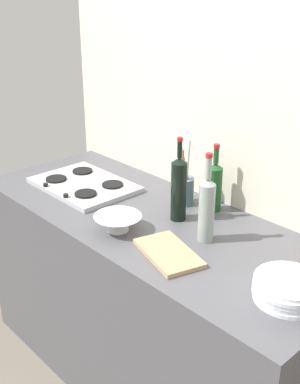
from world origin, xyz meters
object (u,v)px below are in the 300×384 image
at_px(wine_bottle_leftmost, 214,185).
at_px(wine_bottle_mid_left, 207,208).
at_px(cutting_board, 169,253).
at_px(utensil_crock, 184,189).
at_px(plate_stack, 288,289).
at_px(wine_bottle_mid_right, 179,188).
at_px(stovetop_hob, 84,185).
at_px(mixing_bowl, 118,222).

bearing_deg(wine_bottle_leftmost, wine_bottle_mid_left, -55.99).
bearing_deg(cutting_board, utensil_crock, 126.79).
bearing_deg(wine_bottle_mid_left, plate_stack, -12.56).
bearing_deg(wine_bottle_mid_right, stovetop_hob, -170.76).
height_order(wine_bottle_leftmost, mixing_bowl, wine_bottle_leftmost).
xyz_separation_m(stovetop_hob, wine_bottle_leftmost, (0.61, 0.27, 0.11)).
relative_size(wine_bottle_mid_left, utensil_crock, 1.23).
relative_size(stovetop_hob, utensil_crock, 1.69).
relative_size(wine_bottle_leftmost, wine_bottle_mid_right, 0.84).
bearing_deg(cutting_board, wine_bottle_leftmost, 108.62).
xyz_separation_m(mixing_bowl, cutting_board, (0.28, 0.01, -0.03)).
bearing_deg(utensil_crock, stovetop_hob, -154.57).
distance_m(wine_bottle_leftmost, wine_bottle_mid_left, 0.29).
bearing_deg(wine_bottle_leftmost, stovetop_hob, -155.91).
bearing_deg(utensil_crock, plate_stack, -21.13).
relative_size(mixing_bowl, cutting_board, 0.69).
relative_size(plate_stack, wine_bottle_leftmost, 0.75).
height_order(wine_bottle_leftmost, wine_bottle_mid_right, wine_bottle_mid_right).
bearing_deg(mixing_bowl, plate_stack, 8.08).
bearing_deg(wine_bottle_mid_left, mixing_bowl, -145.83).
bearing_deg(wine_bottle_mid_right, mixing_bowl, -110.32).
distance_m(wine_bottle_leftmost, mixing_bowl, 0.47).
height_order(wine_bottle_mid_left, utensil_crock, wine_bottle_mid_left).
height_order(wine_bottle_mid_left, cutting_board, wine_bottle_mid_left).
relative_size(plate_stack, wine_bottle_mid_left, 0.64).
distance_m(wine_bottle_leftmost, wine_bottle_mid_right, 0.19).
distance_m(plate_stack, mixing_bowl, 0.75).
distance_m(wine_bottle_leftmost, cutting_board, 0.46).
xyz_separation_m(stovetop_hob, wine_bottle_mid_right, (0.56, 0.09, 0.13)).
height_order(plate_stack, utensil_crock, utensil_crock).
relative_size(wine_bottle_mid_left, cutting_board, 1.27).
bearing_deg(wine_bottle_leftmost, mixing_bowl, -107.77).
bearing_deg(wine_bottle_leftmost, wine_bottle_mid_right, -104.01).
bearing_deg(stovetop_hob, cutting_board, -11.42).
relative_size(stovetop_hob, wine_bottle_leftmost, 1.62).
bearing_deg(cutting_board, plate_stack, 11.26).
bearing_deg(cutting_board, wine_bottle_mid_right, 127.64).
distance_m(wine_bottle_leftmost, utensil_crock, 0.15).
bearing_deg(wine_bottle_leftmost, utensil_crock, -160.69).
xyz_separation_m(stovetop_hob, mixing_bowl, (0.47, -0.17, 0.02)).
height_order(wine_bottle_mid_left, mixing_bowl, wine_bottle_mid_left).
relative_size(stovetop_hob, wine_bottle_mid_right, 1.36).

